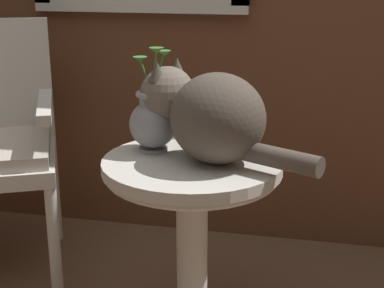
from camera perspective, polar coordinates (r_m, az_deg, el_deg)
The scene contains 3 objects.
wicker_side_table at distance 1.83m, azimuth -0.00°, elevation -6.98°, with size 0.55×0.55×0.62m.
cat at distance 1.72m, azimuth 1.70°, elevation 2.94°, with size 0.57×0.37×0.29m.
pewter_vase_with_ivy at distance 1.82m, azimuth -3.84°, elevation 2.38°, with size 0.15×0.15×0.33m.
Camera 1 is at (0.58, -1.54, 1.19)m, focal length 54.30 mm.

